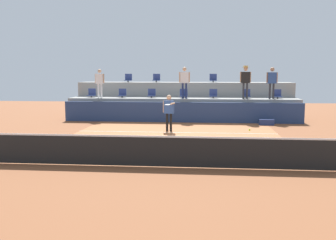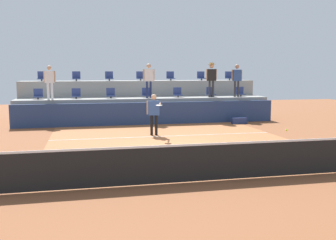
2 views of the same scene
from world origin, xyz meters
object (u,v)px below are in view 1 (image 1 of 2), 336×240
object	(u,v)px
stadium_chair_upper_mid_right	(213,79)
spectator_in_white	(272,80)
stadium_chair_lower_mid_left	(152,94)
equipment_bag	(266,122)
stadium_chair_upper_right	(244,79)
spectator_in_grey	(100,81)
stadium_chair_upper_mid_left	(156,79)
spectator_leaning_on_rail	(184,79)
tennis_ball	(249,130)
stadium_chair_upper_far_right	(273,79)
tennis_player	(169,109)
stadium_chair_lower_left	(122,94)
stadium_chair_lower_far_right	(277,95)
stadium_chair_lower_right	(246,95)
stadium_chair_upper_left	(128,79)
stadium_chair_lower_far_left	(92,94)
stadium_chair_lower_center	(184,94)
stadium_chair_upper_far_left	(100,79)
spectator_with_hat	(245,78)
stadium_chair_lower_mid_right	(213,94)
stadium_chair_upper_center	(185,79)

from	to	relation	value
stadium_chair_upper_mid_right	spectator_in_white	bearing A→B (deg)	-34.63
stadium_chair_lower_mid_left	equipment_bag	size ratio (longest dim) A/B	0.68
stadium_chair_upper_right	spectator_in_grey	size ratio (longest dim) A/B	0.32
stadium_chair_upper_mid_left	spectator_leaning_on_rail	xyz separation A→B (m)	(1.86, -2.18, 0.00)
stadium_chair_lower_mid_left	stadium_chair_upper_right	xyz separation A→B (m)	(5.41, 1.80, 0.85)
spectator_in_grey	tennis_ball	size ratio (longest dim) A/B	24.18
tennis_ball	equipment_bag	distance (m)	7.74
stadium_chair_upper_far_right	tennis_player	world-z (taller)	stadium_chair_upper_far_right
stadium_chair_lower_left	stadium_chair_lower_far_right	bearing A→B (deg)	0.00
stadium_chair_lower_right	stadium_chair_upper_left	size ratio (longest dim) A/B	1.00
stadium_chair_lower_far_left	stadium_chair_lower_far_right	bearing A→B (deg)	0.00
stadium_chair_upper_left	spectator_leaning_on_rail	size ratio (longest dim) A/B	0.30
stadium_chair_lower_far_right	stadium_chair_upper_left	size ratio (longest dim) A/B	1.00
stadium_chair_lower_center	stadium_chair_upper_left	distance (m)	4.10
stadium_chair_upper_left	spectator_leaning_on_rail	xyz separation A→B (m)	(3.64, -2.18, 0.00)
stadium_chair_lower_far_right	stadium_chair_upper_right	world-z (taller)	stadium_chair_upper_right
stadium_chair_lower_far_right	spectator_in_grey	bearing A→B (deg)	-177.81
stadium_chair_lower_mid_left	spectator_in_white	world-z (taller)	spectator_in_white
tennis_player	spectator_in_grey	size ratio (longest dim) A/B	1.02
stadium_chair_upper_left	stadium_chair_upper_mid_left	size ratio (longest dim) A/B	1.00
stadium_chair_upper_far_left	stadium_chair_upper_right	size ratio (longest dim) A/B	1.00
stadium_chair_lower_far_left	spectator_leaning_on_rail	world-z (taller)	spectator_leaning_on_rail
spectator_with_hat	stadium_chair_upper_mid_right	bearing A→B (deg)	128.36
spectator_in_white	stadium_chair_lower_mid_left	bearing A→B (deg)	176.73
stadium_chair_lower_mid_right	stadium_chair_upper_far_left	size ratio (longest dim) A/B	1.00
stadium_chair_lower_right	stadium_chair_lower_far_right	distance (m)	1.72
stadium_chair_lower_center	tennis_ball	bearing A→B (deg)	-74.14
stadium_chair_lower_center	tennis_player	xyz separation A→B (m)	(-0.42, -4.49, -0.44)
stadium_chair_lower_far_left	spectator_with_hat	world-z (taller)	spectator_with_hat
stadium_chair_lower_center	stadium_chair_upper_far_right	size ratio (longest dim) A/B	1.00
tennis_player	spectator_in_white	world-z (taller)	spectator_in_white
spectator_leaning_on_rail	spectator_with_hat	distance (m)	3.37
stadium_chair_lower_far_right	stadium_chair_lower_mid_left	bearing A→B (deg)	180.00
tennis_ball	spectator_in_white	bearing A→B (deg)	76.44
stadium_chair_upper_mid_left	spectator_with_hat	world-z (taller)	spectator_with_hat
stadium_chair_lower_mid_right	stadium_chair_upper_center	bearing A→B (deg)	133.94
stadium_chair_upper_center	spectator_leaning_on_rail	size ratio (longest dim) A/B	0.30
stadium_chair_lower_left	stadium_chair_upper_right	world-z (taller)	stadium_chair_upper_right
stadium_chair_lower_mid_left	spectator_in_grey	size ratio (longest dim) A/B	0.32
stadium_chair_lower_center	spectator_leaning_on_rail	xyz separation A→B (m)	(0.06, -0.38, 0.85)
stadium_chair_lower_center	stadium_chair_upper_far_left	distance (m)	5.74
spectator_leaning_on_rail	spectator_in_white	world-z (taller)	spectator_leaning_on_rail
stadium_chair_lower_mid_left	stadium_chair_upper_center	xyz separation A→B (m)	(1.81, 1.80, 0.85)
stadium_chair_upper_far_right	equipment_bag	distance (m)	4.40
spectator_in_white	stadium_chair_lower_center	bearing A→B (deg)	175.49
stadium_chair_lower_mid_left	stadium_chair_upper_far_left	xyz separation A→B (m)	(-3.53, 1.80, 0.85)
stadium_chair_upper_far_left	stadium_chair_lower_far_right	bearing A→B (deg)	-9.60
stadium_chair_upper_far_left	stadium_chair_upper_far_right	bearing A→B (deg)	0.00
stadium_chair_upper_mid_right	spectator_in_white	world-z (taller)	spectator_in_white
stadium_chair_lower_center	stadium_chair_upper_far_right	distance (m)	5.66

